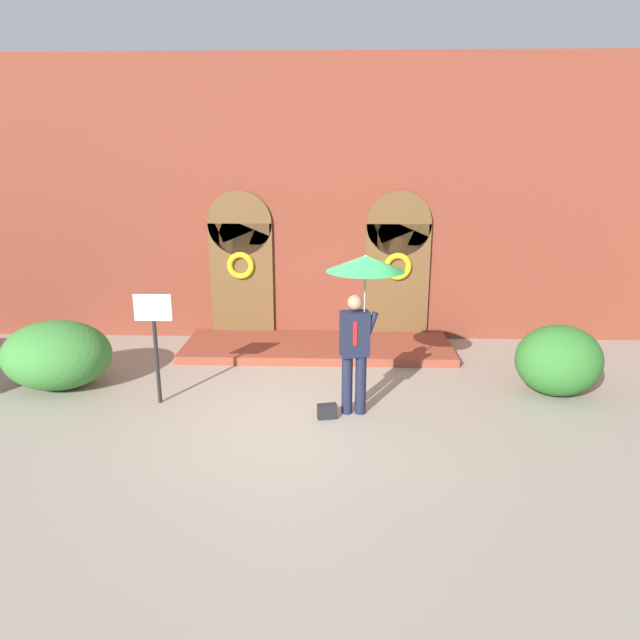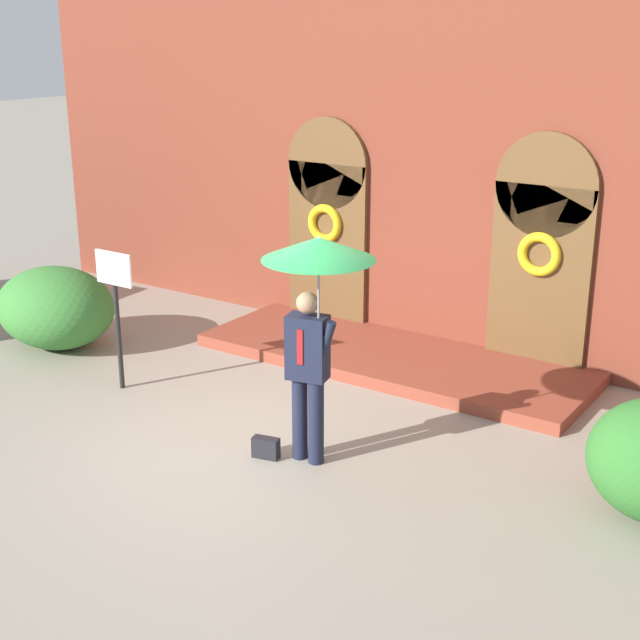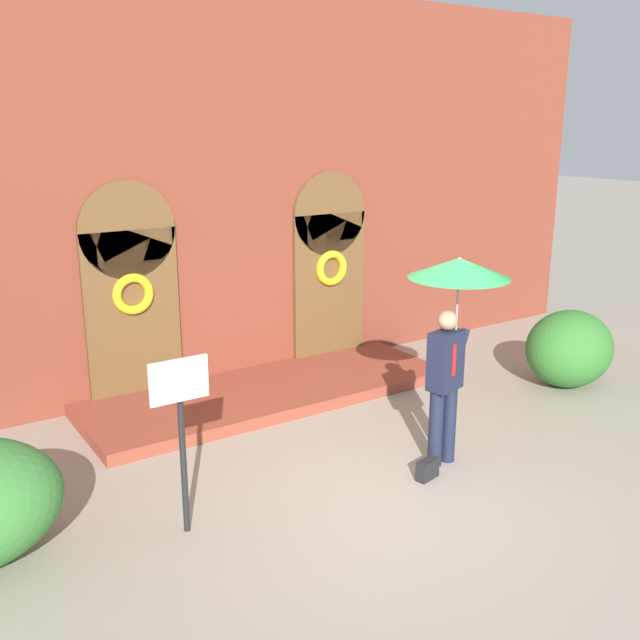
{
  "view_description": "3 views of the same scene",
  "coord_description": "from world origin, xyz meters",
  "px_view_note": "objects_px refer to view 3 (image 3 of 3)",
  "views": [
    {
      "loc": [
        0.39,
        -7.6,
        3.62
      ],
      "look_at": [
        0.1,
        1.47,
        1.07
      ],
      "focal_mm": 32.0,
      "sensor_mm": 36.0,
      "label": 1
    },
    {
      "loc": [
        5.36,
        -6.54,
        4.26
      ],
      "look_at": [
        0.13,
        1.17,
        1.15
      ],
      "focal_mm": 50.0,
      "sensor_mm": 36.0,
      "label": 2
    },
    {
      "loc": [
        -4.6,
        -5.23,
        3.74
      ],
      "look_at": [
        0.05,
        1.83,
        1.41
      ],
      "focal_mm": 40.0,
      "sensor_mm": 36.0,
      "label": 3
    }
  ],
  "objects_px": {
    "sign_post": "(181,417)",
    "shrub_right": "(569,349)",
    "handbag": "(427,469)",
    "person_with_umbrella": "(455,299)"
  },
  "relations": [
    {
      "from": "handbag",
      "to": "sign_post",
      "type": "bearing_deg",
      "value": 156.41
    },
    {
      "from": "handbag",
      "to": "person_with_umbrella",
      "type": "bearing_deg",
      "value": 9.28
    },
    {
      "from": "person_with_umbrella",
      "to": "shrub_right",
      "type": "height_order",
      "value": "person_with_umbrella"
    },
    {
      "from": "handbag",
      "to": "shrub_right",
      "type": "height_order",
      "value": "shrub_right"
    },
    {
      "from": "handbag",
      "to": "shrub_right",
      "type": "bearing_deg",
      "value": 2.71
    },
    {
      "from": "sign_post",
      "to": "shrub_right",
      "type": "xyz_separation_m",
      "value": [
        6.25,
        0.55,
        -0.6
      ]
    },
    {
      "from": "person_with_umbrella",
      "to": "shrub_right",
      "type": "relative_size",
      "value": 1.76
    },
    {
      "from": "shrub_right",
      "to": "handbag",
      "type": "bearing_deg",
      "value": -164.21
    },
    {
      "from": "sign_post",
      "to": "shrub_right",
      "type": "bearing_deg",
      "value": 5.02
    },
    {
      "from": "person_with_umbrella",
      "to": "shrub_right",
      "type": "distance_m",
      "value": 3.54
    }
  ]
}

